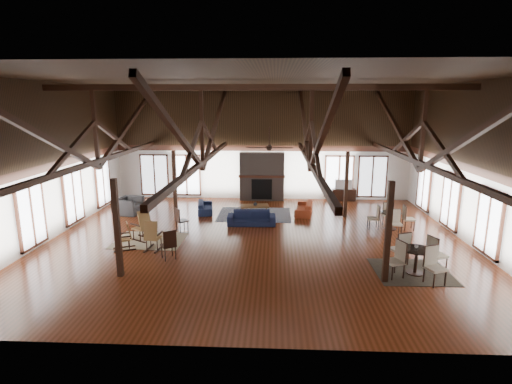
{
  "coord_description": "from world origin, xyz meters",
  "views": [
    {
      "loc": [
        0.7,
        -14.7,
        5.19
      ],
      "look_at": [
        -0.05,
        1.0,
        1.69
      ],
      "focal_mm": 28.0,
      "sensor_mm": 36.0,
      "label": 1
    }
  ],
  "objects_px": {
    "coffee_table": "(255,206)",
    "cafe_table_near": "(416,256)",
    "sofa_navy_left": "(205,207)",
    "sofa_navy_front": "(251,218)",
    "sofa_orange": "(304,208)",
    "armchair": "(129,206)",
    "cafe_table_far": "(391,217)",
    "tv_console": "(344,195)"
  },
  "relations": [
    {
      "from": "sofa_navy_left",
      "to": "sofa_orange",
      "type": "relative_size",
      "value": 0.91
    },
    {
      "from": "sofa_navy_front",
      "to": "tv_console",
      "type": "xyz_separation_m",
      "value": [
        4.77,
        4.73,
        0.01
      ]
    },
    {
      "from": "sofa_navy_front",
      "to": "cafe_table_near",
      "type": "relative_size",
      "value": 0.96
    },
    {
      "from": "armchair",
      "to": "sofa_orange",
      "type": "bearing_deg",
      "value": -77.65
    },
    {
      "from": "sofa_navy_left",
      "to": "sofa_orange",
      "type": "xyz_separation_m",
      "value": [
        4.78,
        -0.02,
        0.02
      ]
    },
    {
      "from": "sofa_orange",
      "to": "armchair",
      "type": "bearing_deg",
      "value": -78.63
    },
    {
      "from": "armchair",
      "to": "tv_console",
      "type": "distance_m",
      "value": 11.22
    },
    {
      "from": "coffee_table",
      "to": "sofa_orange",
      "type": "bearing_deg",
      "value": 4.59
    },
    {
      "from": "sofa_navy_front",
      "to": "armchair",
      "type": "bearing_deg",
      "value": 163.94
    },
    {
      "from": "sofa_navy_front",
      "to": "coffee_table",
      "type": "distance_m",
      "value": 1.42
    },
    {
      "from": "sofa_navy_left",
      "to": "tv_console",
      "type": "height_order",
      "value": "tv_console"
    },
    {
      "from": "sofa_navy_front",
      "to": "cafe_table_far",
      "type": "height_order",
      "value": "cafe_table_far"
    },
    {
      "from": "cafe_table_near",
      "to": "cafe_table_far",
      "type": "relative_size",
      "value": 1.12
    },
    {
      "from": "sofa_orange",
      "to": "coffee_table",
      "type": "height_order",
      "value": "sofa_orange"
    },
    {
      "from": "sofa_orange",
      "to": "cafe_table_far",
      "type": "distance_m",
      "value": 4.18
    },
    {
      "from": "coffee_table",
      "to": "cafe_table_near",
      "type": "relative_size",
      "value": 0.65
    },
    {
      "from": "cafe_table_near",
      "to": "cafe_table_far",
      "type": "xyz_separation_m",
      "value": [
        0.49,
        4.53,
        -0.05
      ]
    },
    {
      "from": "sofa_navy_left",
      "to": "tv_console",
      "type": "distance_m",
      "value": 7.66
    },
    {
      "from": "sofa_orange",
      "to": "cafe_table_far",
      "type": "xyz_separation_m",
      "value": [
        3.48,
        -2.29,
        0.23
      ]
    },
    {
      "from": "tv_console",
      "to": "sofa_orange",
      "type": "bearing_deg",
      "value": -130.11
    },
    {
      "from": "sofa_navy_front",
      "to": "cafe_table_far",
      "type": "relative_size",
      "value": 1.07
    },
    {
      "from": "cafe_table_near",
      "to": "cafe_table_far",
      "type": "height_order",
      "value": "cafe_table_near"
    },
    {
      "from": "sofa_orange",
      "to": "cafe_table_far",
      "type": "relative_size",
      "value": 0.98
    },
    {
      "from": "armchair",
      "to": "cafe_table_far",
      "type": "distance_m",
      "value": 12.02
    },
    {
      "from": "sofa_navy_left",
      "to": "tv_console",
      "type": "bearing_deg",
      "value": -77.87
    },
    {
      "from": "armchair",
      "to": "cafe_table_far",
      "type": "relative_size",
      "value": 0.61
    },
    {
      "from": "sofa_navy_front",
      "to": "sofa_orange",
      "type": "bearing_deg",
      "value": 36.81
    },
    {
      "from": "sofa_orange",
      "to": "cafe_table_near",
      "type": "distance_m",
      "value": 7.45
    },
    {
      "from": "cafe_table_far",
      "to": "tv_console",
      "type": "relative_size",
      "value": 1.54
    },
    {
      "from": "sofa_navy_front",
      "to": "armchair",
      "type": "xyz_separation_m",
      "value": [
        -5.98,
        1.5,
        0.08
      ]
    },
    {
      "from": "tv_console",
      "to": "coffee_table",
      "type": "bearing_deg",
      "value": -144.8
    },
    {
      "from": "coffee_table",
      "to": "tv_console",
      "type": "distance_m",
      "value": 5.76
    },
    {
      "from": "coffee_table",
      "to": "armchair",
      "type": "relative_size",
      "value": 1.18
    },
    {
      "from": "sofa_navy_left",
      "to": "tv_console",
      "type": "relative_size",
      "value": 1.37
    },
    {
      "from": "sofa_orange",
      "to": "tv_console",
      "type": "xyz_separation_m",
      "value": [
        2.35,
        2.79,
        0.04
      ]
    },
    {
      "from": "sofa_navy_front",
      "to": "cafe_table_near",
      "type": "distance_m",
      "value": 7.29
    },
    {
      "from": "coffee_table",
      "to": "cafe_table_far",
      "type": "height_order",
      "value": "cafe_table_far"
    },
    {
      "from": "coffee_table",
      "to": "sofa_navy_front",
      "type": "bearing_deg",
      "value": -100.49
    },
    {
      "from": "sofa_navy_left",
      "to": "cafe_table_near",
      "type": "relative_size",
      "value": 0.8
    },
    {
      "from": "armchair",
      "to": "coffee_table",
      "type": "bearing_deg",
      "value": -81.5
    },
    {
      "from": "sofa_navy_front",
      "to": "tv_console",
      "type": "relative_size",
      "value": 1.65
    },
    {
      "from": "tv_console",
      "to": "cafe_table_near",
      "type": "bearing_deg",
      "value": -86.23
    }
  ]
}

